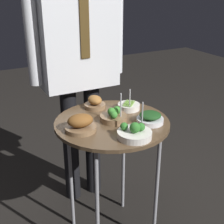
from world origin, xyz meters
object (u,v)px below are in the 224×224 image
at_px(bowl_roast_mid_right, 94,103).
at_px(bowl_spinach_center, 150,118).
at_px(bowl_asparagus_front_center, 129,106).
at_px(bowl_roast_mid_left, 80,124).
at_px(bowl_broccoli_back_left, 134,133).
at_px(waiter_figure, 78,49).
at_px(serving_cart, 112,133).
at_px(bowl_broccoli_near_rim, 114,116).

relative_size(bowl_roast_mid_right, bowl_spinach_center, 0.87).
bearing_deg(bowl_asparagus_front_center, bowl_roast_mid_left, -161.03).
xyz_separation_m(bowl_broccoli_back_left, bowl_spinach_center, (0.15, 0.10, 0.00)).
distance_m(bowl_roast_mid_right, waiter_figure, 0.35).
bearing_deg(waiter_figure, bowl_spinach_center, -74.44).
xyz_separation_m(bowl_asparagus_front_center, bowl_spinach_center, (0.00, -0.20, 0.01)).
height_order(bowl_asparagus_front_center, bowl_roast_mid_left, bowl_asparagus_front_center).
relative_size(serving_cart, waiter_figure, 0.46).
height_order(serving_cart, bowl_roast_mid_left, bowl_roast_mid_left).
xyz_separation_m(serving_cart, bowl_roast_mid_left, (-0.18, -0.02, 0.10)).
relative_size(bowl_broccoli_near_rim, waiter_figure, 0.09).
bearing_deg(bowl_broccoli_back_left, bowl_roast_mid_right, 91.12).
height_order(bowl_asparagus_front_center, bowl_broccoli_near_rim, bowl_broccoli_near_rim).
relative_size(bowl_roast_mid_left, bowl_roast_mid_right, 1.27).
bearing_deg(bowl_spinach_center, bowl_roast_mid_right, 117.70).
relative_size(bowl_broccoli_near_rim, bowl_roast_mid_left, 1.02).
height_order(bowl_asparagus_front_center, waiter_figure, waiter_figure).
height_order(bowl_broccoli_back_left, bowl_roast_mid_right, bowl_broccoli_back_left).
relative_size(bowl_asparagus_front_center, waiter_figure, 0.08).
bearing_deg(serving_cart, waiter_figure, 89.07).
distance_m(bowl_roast_mid_left, bowl_roast_mid_right, 0.28).
xyz_separation_m(serving_cart, waiter_figure, (0.01, 0.43, 0.35)).
xyz_separation_m(bowl_roast_mid_left, bowl_roast_mid_right, (0.18, 0.22, -0.01)).
distance_m(bowl_broccoli_back_left, bowl_spinach_center, 0.18).
height_order(bowl_broccoli_near_rim, bowl_roast_mid_right, bowl_broccoli_near_rim).
bearing_deg(bowl_broccoli_near_rim, waiter_figure, 90.33).
relative_size(serving_cart, bowl_spinach_center, 5.45).
relative_size(bowl_broccoli_back_left, bowl_broccoli_near_rim, 1.06).
bearing_deg(bowl_asparagus_front_center, bowl_roast_mid_right, 145.84).
relative_size(serving_cart, bowl_roast_mid_right, 6.26).
xyz_separation_m(bowl_broccoli_back_left, bowl_asparagus_front_center, (0.15, 0.30, -0.01)).
bearing_deg(waiter_figure, bowl_asparagus_front_center, -66.67).
distance_m(bowl_broccoli_back_left, bowl_asparagus_front_center, 0.33).
distance_m(bowl_broccoli_near_rim, bowl_roast_mid_left, 0.19).
bearing_deg(bowl_asparagus_front_center, waiter_figure, 113.33).
xyz_separation_m(bowl_broccoli_near_rim, bowl_spinach_center, (0.15, -0.10, 0.00)).
distance_m(bowl_asparagus_front_center, waiter_figure, 0.46).
bearing_deg(serving_cart, bowl_broccoli_back_left, -88.59).
bearing_deg(bowl_roast_mid_right, bowl_broccoli_near_rim, -86.46).
relative_size(bowl_spinach_center, waiter_figure, 0.08).
relative_size(bowl_broccoli_back_left, waiter_figure, 0.10).
distance_m(bowl_broccoli_back_left, bowl_roast_mid_right, 0.40).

